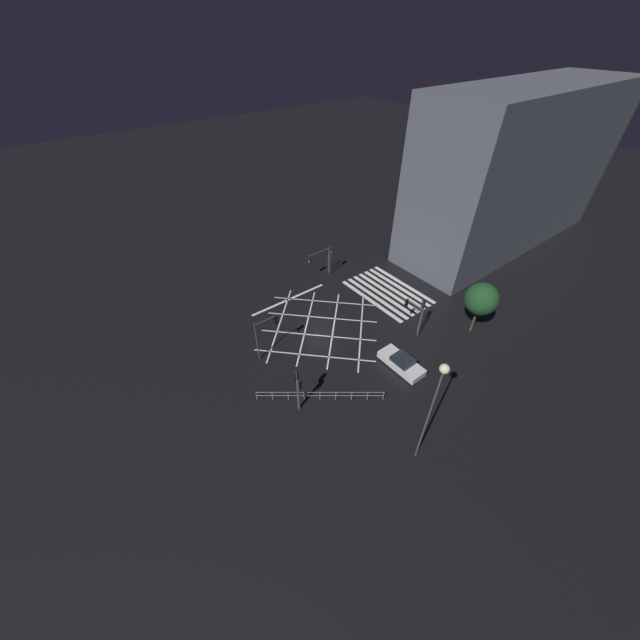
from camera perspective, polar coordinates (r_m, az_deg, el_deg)
The scene contains 15 objects.
ground_plane at distance 36.98m, azimuth -0.00°, elevation -1.00°, with size 200.00×200.00×0.00m, color black.
road_markings at distance 40.68m, azimuth 7.27°, elevation 3.08°, with size 14.37×20.07×0.01m.
office_building at distance 55.05m, azimuth 28.81°, elevation 20.19°, with size 10.06×32.47×19.12m.
traffic_light_se_cross at distance 43.16m, azimuth -0.39°, elevation 9.86°, with size 0.36×3.09×3.39m.
traffic_light_se_main at distance 43.25m, azimuth 1.67°, elevation 10.46°, with size 0.39×0.36×4.02m.
traffic_light_nw_main at distance 27.77m, azimuth -3.82°, elevation -10.02°, with size 0.39×0.36×4.37m.
traffic_light_sw_cross at distance 35.69m, azimuth 16.03°, elevation 1.62°, with size 0.36×0.39×4.21m.
traffic_light_sw_main at distance 35.99m, azimuth 14.54°, elevation 1.57°, with size 2.31×0.36×3.60m.
traffic_light_nw_cross at distance 28.16m, azimuth -3.33°, elevation -10.88°, with size 0.36×0.39×3.53m.
traffic_light_median_north at distance 32.30m, azimuth -8.43°, elevation -1.35°, with size 0.36×2.40×4.34m.
street_lamp_east at distance 22.96m, azimuth 18.13°, elevation -11.02°, with size 0.61×0.61×9.72m.
street_lamp_west at distance 45.60m, azimuth 15.47°, elevation 15.04°, with size 0.49×0.49×8.73m.
street_tree_near at distance 37.23m, azimuth 24.46°, elevation 3.06°, with size 3.18×3.18×5.64m.
waiting_car at distance 33.29m, azimuth 12.90°, elevation -6.69°, with size 4.40×1.79×1.31m.
pedestrian_railing at distance 30.08m, azimuth -0.00°, elevation -11.90°, with size 6.45×8.42×1.05m.
Camera 1 is at (-22.01, 16.84, 24.50)m, focal length 20.00 mm.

